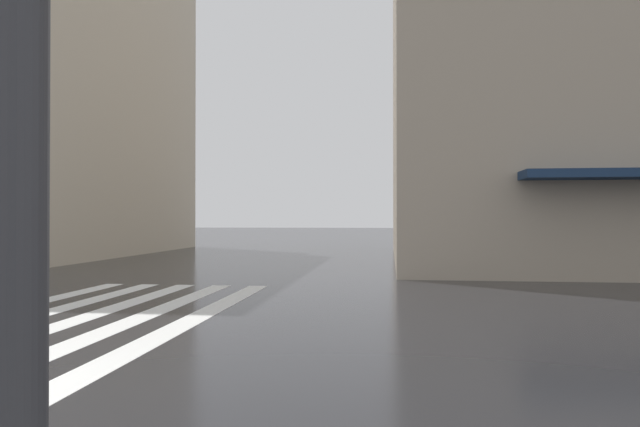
{
  "coord_description": "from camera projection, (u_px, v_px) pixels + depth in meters",
  "views": [
    {
      "loc": [
        -4.71,
        -5.13,
        1.79
      ],
      "look_at": [
        9.19,
        -3.46,
        1.91
      ],
      "focal_mm": 32.8,
      "sensor_mm": 36.0,
      "label": 1
    }
  ],
  "objects": [
    {
      "name": "zebra_crossing",
      "position": [
        44.0,
        331.0,
        9.28
      ],
      "size": [
        13.0,
        4.5,
        0.01
      ],
      "color": "silver",
      "rests_on": "ground_plane"
    }
  ]
}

